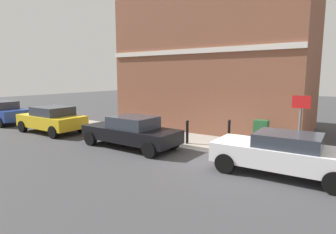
{
  "coord_description": "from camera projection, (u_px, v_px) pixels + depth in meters",
  "views": [
    {
      "loc": [
        -9.26,
        -3.55,
        3.08
      ],
      "look_at": [
        1.38,
        3.46,
        1.2
      ],
      "focal_mm": 29.54,
      "sensor_mm": 36.0,
      "label": 1
    }
  ],
  "objects": [
    {
      "name": "car_black",
      "position": [
        131.0,
        131.0,
        12.0
      ],
      "size": [
        1.92,
        4.54,
        1.38
      ],
      "rotation": [
        0.0,
        0.0,
        1.54
      ],
      "color": "black",
      "rests_on": "ground"
    },
    {
      "name": "corner_building",
      "position": [
        217.0,
        65.0,
        16.43
      ],
      "size": [
        6.32,
        10.38,
        7.48
      ],
      "color": "brown",
      "rests_on": "ground"
    },
    {
      "name": "car_yellow",
      "position": [
        52.0,
        119.0,
        15.19
      ],
      "size": [
        1.98,
        3.97,
        1.44
      ],
      "rotation": [
        0.0,
        0.0,
        1.56
      ],
      "color": "gold",
      "rests_on": "ground"
    },
    {
      "name": "car_blue",
      "position": [
        0.0,
        112.0,
        18.04
      ],
      "size": [
        1.88,
        4.19,
        1.47
      ],
      "rotation": [
        0.0,
        0.0,
        1.59
      ],
      "color": "navy",
      "rests_on": "ground"
    },
    {
      "name": "ground",
      "position": [
        226.0,
        162.0,
        10.03
      ],
      "size": [
        80.0,
        80.0,
        0.0
      ],
      "primitive_type": "plane",
      "color": "#38383A"
    },
    {
      "name": "sidewalk",
      "position": [
        136.0,
        132.0,
        14.97
      ],
      "size": [
        2.32,
        30.0,
        0.15
      ],
      "primitive_type": "cube",
      "color": "gray",
      "rests_on": "ground"
    },
    {
      "name": "bollard_far_kerb",
      "position": [
        187.0,
        131.0,
        12.11
      ],
      "size": [
        0.14,
        0.14,
        1.04
      ],
      "color": "black",
      "rests_on": "sidewalk"
    },
    {
      "name": "utility_cabinet",
      "position": [
        261.0,
        135.0,
        11.43
      ],
      "size": [
        0.46,
        0.61,
        1.15
      ],
      "color": "#1E4C28",
      "rests_on": "sidewalk"
    },
    {
      "name": "bollard_near_cabinet",
      "position": [
        229.0,
        130.0,
        12.28
      ],
      "size": [
        0.14,
        0.14,
        1.04
      ],
      "color": "black",
      "rests_on": "sidewalk"
    },
    {
      "name": "car_white",
      "position": [
        282.0,
        153.0,
        8.61
      ],
      "size": [
        1.82,
        4.15,
        1.35
      ],
      "rotation": [
        0.0,
        0.0,
        1.57
      ],
      "color": "silver",
      "rests_on": "ground"
    },
    {
      "name": "street_sign",
      "position": [
        300.0,
        117.0,
        9.68
      ],
      "size": [
        0.08,
        0.6,
        2.3
      ],
      "color": "#59595B",
      "rests_on": "sidewalk"
    }
  ]
}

